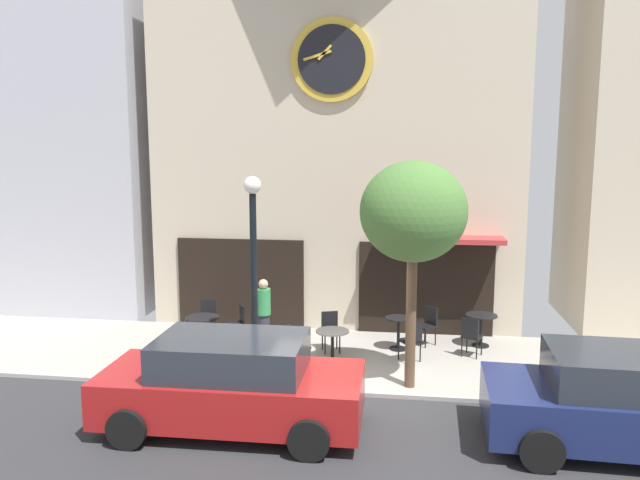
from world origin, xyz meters
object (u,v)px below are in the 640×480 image
object	(u,v)px
cafe_chair_facing_wall	(191,337)
parked_car_navy	(630,403)
cafe_chair_facing_street	(428,322)
street_tree	(413,213)
cafe_table_near_curb	(481,324)
cafe_table_center	(398,328)
pedestrian_green	(264,314)
cafe_chair_near_lamp	(412,338)
cafe_table_center_right	(332,340)
cafe_chair_by_entrance	(330,328)
cafe_table_center_left	(203,324)
cafe_chair_right_end	(295,343)
street_lamp	(254,274)
cafe_chair_outer	(207,315)
cafe_chair_curbside	(238,320)
cafe_chair_mid_row	(471,334)
parked_car_red	(232,384)
cafe_table_leftmost	(230,337)

from	to	relation	value
cafe_chair_facing_wall	parked_car_navy	world-z (taller)	parked_car_navy
cafe_chair_facing_street	parked_car_navy	bearing A→B (deg)	-59.04
street_tree	cafe_table_near_curb	xyz separation A→B (m)	(1.67, 2.71, -2.86)
cafe_table_center	pedestrian_green	world-z (taller)	pedestrian_green
cafe_chair_near_lamp	parked_car_navy	xyz separation A→B (m)	(3.26, -3.50, 0.23)
cafe_chair_near_lamp	parked_car_navy	size ratio (longest dim) A/B	0.21
cafe_table_center_right	cafe_chair_by_entrance	size ratio (longest dim) A/B	0.80
cafe_table_center_left	cafe_chair_right_end	world-z (taller)	cafe_chair_right_end
cafe_chair_right_end	street_lamp	bearing A→B (deg)	-161.95
cafe_chair_near_lamp	cafe_chair_by_entrance	xyz separation A→B (m)	(-1.84, 0.51, 0.00)
cafe_table_center_right	street_tree	bearing A→B (deg)	-33.87
cafe_table_center_right	cafe_table_near_curb	distance (m)	3.69
cafe_table_near_curb	cafe_chair_right_end	distance (m)	4.52
cafe_chair_facing_street	cafe_table_center_right	bearing A→B (deg)	-142.85
cafe_table_center_right	cafe_chair_outer	size ratio (longest dim) A/B	0.80
cafe_chair_near_lamp	cafe_chair_curbside	world-z (taller)	same
cafe_chair_outer	street_lamp	bearing A→B (deg)	-50.81
cafe_table_center_left	cafe_chair_right_end	size ratio (longest dim) A/B	0.88
cafe_table_center_left	cafe_chair_mid_row	distance (m)	6.14
cafe_table_center_right	cafe_table_center_left	bearing A→B (deg)	168.00
cafe_table_near_curb	pedestrian_green	xyz separation A→B (m)	(-4.97, -1.00, 0.32)
cafe_table_near_curb	cafe_chair_mid_row	world-z (taller)	cafe_chair_mid_row
cafe_table_center_right	cafe_chair_outer	distance (m)	3.60
cafe_table_center	cafe_chair_mid_row	bearing A→B (deg)	-10.53
cafe_chair_mid_row	cafe_table_center_left	bearing A→B (deg)	-178.74
parked_car_red	parked_car_navy	bearing A→B (deg)	0.96
cafe_chair_curbside	pedestrian_green	bearing A→B (deg)	-35.20
cafe_table_center_left	cafe_chair_near_lamp	world-z (taller)	cafe_chair_near_lamp
cafe_chair_mid_row	pedestrian_green	xyz separation A→B (m)	(-4.66, -0.20, 0.33)
street_lamp	cafe_chair_right_end	distance (m)	1.75
cafe_chair_mid_row	cafe_chair_by_entrance	bearing A→B (deg)	179.97
cafe_chair_by_entrance	parked_car_navy	xyz separation A→B (m)	(5.10, -4.01, 0.23)
cafe_chair_mid_row	cafe_table_near_curb	bearing A→B (deg)	68.50
street_tree	street_lamp	bearing A→B (deg)	171.88
street_tree	cafe_chair_facing_street	world-z (taller)	street_tree
parked_car_red	cafe_table_near_curb	bearing A→B (deg)	46.89
cafe_chair_right_end	parked_car_navy	distance (m)	6.36
street_lamp	cafe_chair_curbside	bearing A→B (deg)	115.53
cafe_table_near_curb	cafe_chair_by_entrance	distance (m)	3.56
cafe_table_center_left	cafe_chair_right_end	distance (m)	2.62
cafe_chair_facing_street	parked_car_red	xyz separation A→B (m)	(-3.37, -4.89, 0.23)
cafe_chair_by_entrance	cafe_chair_mid_row	bearing A→B (deg)	-0.03
cafe_chair_near_lamp	cafe_table_center_right	bearing A→B (deg)	-170.16
cafe_chair_curbside	parked_car_red	size ratio (longest dim) A/B	0.21
cafe_table_center	cafe_table_near_curb	world-z (taller)	same
cafe_table_center	pedestrian_green	bearing A→B (deg)	-170.76
street_lamp	cafe_chair_facing_street	distance (m)	4.54
cafe_chair_mid_row	cafe_table_leftmost	bearing A→B (deg)	-169.49
street_lamp	cafe_chair_by_entrance	xyz separation A→B (m)	(1.41, 1.45, -1.53)
cafe_table_center_left	cafe_chair_facing_street	xyz separation A→B (m)	(5.22, 0.91, -0.01)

